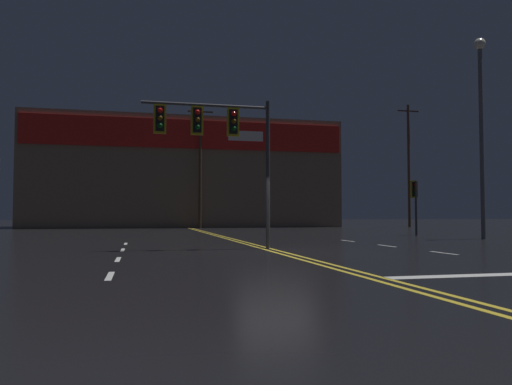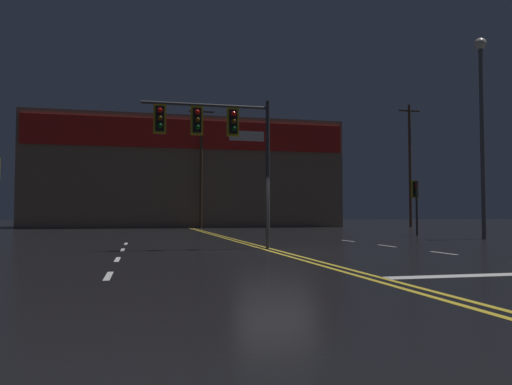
{
  "view_description": "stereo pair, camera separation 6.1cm",
  "coord_description": "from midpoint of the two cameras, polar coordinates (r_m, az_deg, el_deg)",
  "views": [
    {
      "loc": [
        -4.24,
        -15.32,
        1.17
      ],
      "look_at": [
        0.0,
        2.87,
        2.0
      ],
      "focal_mm": 35.0,
      "sensor_mm": 36.0,
      "label": 1
    },
    {
      "loc": [
        -4.18,
        -15.33,
        1.17
      ],
      "look_at": [
        0.0,
        2.87,
        2.0
      ],
      "focal_mm": 35.0,
      "sensor_mm": 36.0,
      "label": 2
    }
  ],
  "objects": [
    {
      "name": "utility_pole_row",
      "position": [
        43.87,
        -7.27,
        3.59
      ],
      "size": [
        45.64,
        0.26,
        11.83
      ],
      "color": "#4C3828",
      "rests_on": "ground"
    },
    {
      "name": "building_backdrop",
      "position": [
        49.31,
        -8.18,
        1.97
      ],
      "size": [
        28.66,
        10.23,
        10.04
      ],
      "color": "#7A6651",
      "rests_on": "ground"
    },
    {
      "name": "streetlight_near_left",
      "position": [
        26.73,
        24.27,
        8.52
      ],
      "size": [
        0.56,
        0.56,
        9.76
      ],
      "color": "#59595E",
      "rests_on": "ground"
    },
    {
      "name": "traffic_signal_corner_northeast",
      "position": [
        29.63,
        17.64,
        -0.29
      ],
      "size": [
        0.42,
        0.36,
        3.11
      ],
      "color": "#38383D",
      "rests_on": "ground"
    },
    {
      "name": "road_markings",
      "position": [
        14.97,
        6.95,
        -6.99
      ],
      "size": [
        14.21,
        60.0,
        0.01
      ],
      "color": "gold",
      "rests_on": "ground"
    },
    {
      "name": "ground_plane",
      "position": [
        15.93,
        2.25,
        -6.75
      ],
      "size": [
        200.0,
        200.0,
        0.0
      ],
      "primitive_type": "plane",
      "color": "black"
    },
    {
      "name": "traffic_signal_median",
      "position": [
        17.16,
        -4.96,
        7.02
      ],
      "size": [
        4.4,
        0.36,
        5.15
      ],
      "color": "#38383D",
      "rests_on": "ground"
    }
  ]
}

